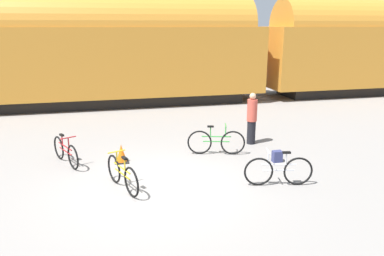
{
  "coord_description": "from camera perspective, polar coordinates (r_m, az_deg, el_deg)",
  "views": [
    {
      "loc": [
        -1.14,
        -8.76,
        3.95
      ],
      "look_at": [
        1.24,
        1.26,
        1.1
      ],
      "focal_mm": 35.0,
      "sensor_mm": 36.0,
      "label": 1
    }
  ],
  "objects": [
    {
      "name": "person_in_red",
      "position": [
        12.82,
        9.1,
        1.44
      ],
      "size": [
        0.34,
        0.34,
        1.76
      ],
      "rotation": [
        0.0,
        0.0,
        4.48
      ],
      "color": "black",
      "rests_on": "ground_plane"
    },
    {
      "name": "freight_train",
      "position": [
        19.25,
        -10.12,
        11.75
      ],
      "size": [
        43.26,
        3.12,
        5.33
      ],
      "color": "black",
      "rests_on": "ground_plane"
    },
    {
      "name": "traffic_cone",
      "position": [
        11.3,
        -10.71,
        -3.91
      ],
      "size": [
        0.4,
        0.4,
        0.55
      ],
      "color": "black",
      "rests_on": "ground_plane"
    },
    {
      "name": "rail_near",
      "position": [
        18.92,
        -9.6,
        3.23
      ],
      "size": [
        55.26,
        0.07,
        0.01
      ],
      "primitive_type": "cube",
      "color": "#4C4238",
      "rests_on": "ground_plane"
    },
    {
      "name": "backpack",
      "position": [
        11.44,
        12.84,
        -4.23
      ],
      "size": [
        0.28,
        0.2,
        0.34
      ],
      "color": "navy",
      "rests_on": "ground_plane"
    },
    {
      "name": "bicycle_yellow",
      "position": [
        9.44,
        -10.58,
        -6.96
      ],
      "size": [
        0.69,
        1.66,
        0.92
      ],
      "color": "black",
      "rests_on": "ground_plane"
    },
    {
      "name": "ground_plane",
      "position": [
        9.68,
        -5.46,
        -8.71
      ],
      "size": [
        80.0,
        80.0,
        0.0
      ],
      "primitive_type": "plane",
      "color": "gray"
    },
    {
      "name": "bicycle_green",
      "position": [
        11.74,
        3.71,
        -2.14
      ],
      "size": [
        1.76,
        0.57,
        0.96
      ],
      "color": "black",
      "rests_on": "ground_plane"
    },
    {
      "name": "bicycle_maroon",
      "position": [
        11.53,
        -18.7,
        -3.43
      ],
      "size": [
        0.83,
        1.65,
        0.89
      ],
      "color": "black",
      "rests_on": "ground_plane"
    },
    {
      "name": "rail_far",
      "position": [
        20.32,
        -9.88,
        4.06
      ],
      "size": [
        55.26,
        0.07,
        0.01
      ],
      "primitive_type": "cube",
      "color": "#4C4238",
      "rests_on": "ground_plane"
    },
    {
      "name": "bicycle_silver",
      "position": [
        9.75,
        13.03,
        -6.36
      ],
      "size": [
        1.72,
        0.49,
        0.93
      ],
      "color": "black",
      "rests_on": "ground_plane"
    }
  ]
}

